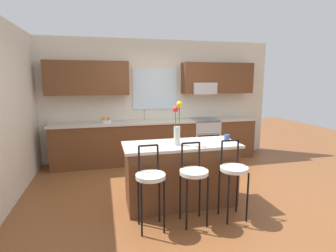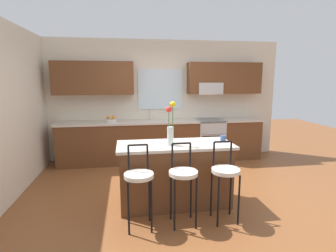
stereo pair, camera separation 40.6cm
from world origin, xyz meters
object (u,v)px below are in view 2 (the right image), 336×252
mug_ceramic (223,139)px  kitchen_island (175,174)px  bar_stool_middle (183,177)px  bar_stool_far (225,174)px  fruit_bowl_oranges (111,120)px  flower_vase (171,126)px  bar_stool_near (139,179)px  oven_range (209,139)px

mug_ceramic → kitchen_island: bearing=-179.2°
bar_stool_middle → bar_stool_far: same height
fruit_bowl_oranges → flower_vase: bearing=-67.0°
kitchen_island → flower_vase: size_ratio=2.71×
bar_stool_near → bar_stool_far: (1.10, 0.00, 0.00)m
kitchen_island → oven_range: bearing=60.5°
bar_stool_near → bar_stool_far: 1.10m
bar_stool_middle → mug_ceramic: (0.72, 0.57, 0.33)m
kitchen_island → bar_stool_middle: (0.00, -0.56, 0.17)m
bar_stool_middle → bar_stool_far: (0.55, 0.00, 0.00)m
oven_range → bar_stool_middle: (-1.20, -2.68, 0.18)m
oven_range → kitchen_island: bearing=-119.5°
bar_stool_middle → bar_stool_far: size_ratio=1.00×
kitchen_island → bar_stool_middle: 0.58m
kitchen_island → flower_vase: 0.74m
oven_range → mug_ceramic: size_ratio=10.22×
bar_stool_near → kitchen_island: bearing=45.3°
bar_stool_middle → fruit_bowl_oranges: (-1.02, 2.70, 0.33)m
bar_stool_near → bar_stool_far: bearing=0.0°
oven_range → fruit_bowl_oranges: (-2.21, 0.02, 0.50)m
bar_stool_middle → mug_ceramic: size_ratio=11.58×
mug_ceramic → fruit_bowl_oranges: bearing=129.1°
oven_range → kitchen_island: same height
flower_vase → bar_stool_middle: bearing=-81.0°
flower_vase → mug_ceramic: bearing=5.1°
bar_stool_far → bar_stool_near: bearing=180.0°
flower_vase → fruit_bowl_oranges: flower_vase is taller
oven_range → flower_vase: flower_vase is taller
oven_range → bar_stool_far: bearing=-103.6°
bar_stool_middle → bar_stool_far: bearing=0.0°
flower_vase → kitchen_island: bearing=37.9°
kitchen_island → fruit_bowl_oranges: bearing=115.3°
bar_stool_far → fruit_bowl_oranges: 3.14m
bar_stool_middle → bar_stool_far: 0.55m
fruit_bowl_oranges → mug_ceramic: bearing=-50.9°
kitchen_island → bar_stool_far: bearing=-45.3°
flower_vase → fruit_bowl_oranges: 2.41m
mug_ceramic → bar_stool_far: bearing=-106.7°
bar_stool_near → bar_stool_far: same height
oven_range → flower_vase: size_ratio=1.51×
bar_stool_near → fruit_bowl_oranges: 2.76m
bar_stool_near → bar_stool_middle: size_ratio=1.00×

